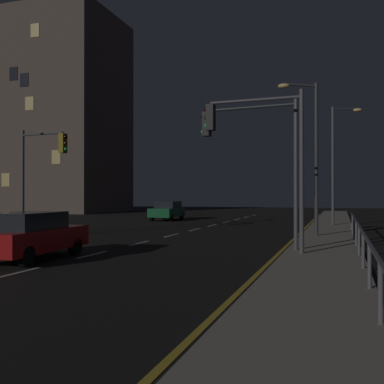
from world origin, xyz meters
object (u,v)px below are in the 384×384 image
(car_oncoming, at_px, (167,210))
(traffic_light_far_center, at_px, (259,140))
(car, at_px, (30,235))
(traffic_light_overhead_east, at_px, (253,144))
(street_lamp_across_street, at_px, (337,155))
(traffic_light_far_right, at_px, (41,162))
(building_distant, at_px, (58,115))
(street_lamp_far_end, at_px, (310,144))

(car_oncoming, height_order, traffic_light_far_center, traffic_light_far_center)
(car, xyz_separation_m, traffic_light_overhead_east, (6.53, 4.54, 3.22))
(traffic_light_far_center, bearing_deg, street_lamp_across_street, 80.53)
(traffic_light_far_right, xyz_separation_m, street_lamp_across_street, (14.04, 12.03, 1.00))
(car_oncoming, distance_m, traffic_light_far_center, 22.20)
(car, bearing_deg, traffic_light_overhead_east, 34.80)
(car_oncoming, bearing_deg, traffic_light_far_center, -60.42)
(car, bearing_deg, traffic_light_far_center, 26.76)
(traffic_light_overhead_east, xyz_separation_m, building_distant, (-30.14, 31.34, 7.90))
(traffic_light_far_right, height_order, building_distant, building_distant)
(car_oncoming, xyz_separation_m, traffic_light_overhead_east, (10.46, -18.05, 3.22))
(street_lamp_across_street, distance_m, building_distant, 37.92)
(traffic_light_far_right, relative_size, street_lamp_far_end, 0.73)
(car, xyz_separation_m, street_lamp_far_end, (8.27, 10.27, 3.79))
(street_lamp_across_street, relative_size, street_lamp_far_end, 1.04)
(car_oncoming, distance_m, building_distant, 26.22)
(car_oncoming, height_order, street_lamp_across_street, street_lamp_across_street)
(car_oncoming, relative_size, traffic_light_far_right, 0.83)
(car, distance_m, traffic_light_overhead_east, 8.58)
(street_lamp_across_street, bearing_deg, traffic_light_far_right, -139.40)
(car_oncoming, distance_m, street_lamp_across_street, 14.47)
(car_oncoming, xyz_separation_m, traffic_light_far_right, (-0.64, -15.84, 2.93))
(car, relative_size, street_lamp_far_end, 0.60)
(traffic_light_overhead_east, distance_m, street_lamp_far_end, 6.02)
(street_lamp_far_end, height_order, building_distant, building_distant)
(car_oncoming, height_order, traffic_light_far_right, traffic_light_far_right)
(street_lamp_across_street, height_order, street_lamp_far_end, street_lamp_across_street)
(traffic_light_far_center, bearing_deg, street_lamp_far_end, 78.65)
(traffic_light_far_right, relative_size, building_distant, 0.23)
(street_lamp_across_street, bearing_deg, car, -116.73)
(street_lamp_across_street, bearing_deg, traffic_light_far_center, -99.47)
(traffic_light_far_center, xyz_separation_m, street_lamp_across_street, (2.55, 15.30, 0.70))
(street_lamp_across_street, xyz_separation_m, building_distant, (-33.07, 17.10, 7.18))
(street_lamp_far_end, relative_size, building_distant, 0.31)
(car_oncoming, height_order, building_distant, building_distant)
(street_lamp_across_street, bearing_deg, traffic_light_overhead_east, -101.63)
(traffic_light_far_center, xyz_separation_m, building_distant, (-30.52, 32.40, 7.88))
(street_lamp_across_street, height_order, building_distant, building_distant)
(traffic_light_far_right, height_order, street_lamp_across_street, street_lamp_across_street)
(street_lamp_across_street, bearing_deg, car_oncoming, 164.15)
(traffic_light_far_center, relative_size, street_lamp_across_street, 0.72)
(street_lamp_across_street, bearing_deg, street_lamp_far_end, -97.96)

